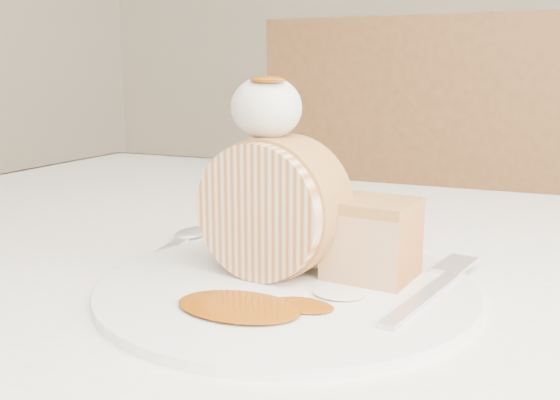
% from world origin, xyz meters
% --- Properties ---
extents(table, '(1.40, 0.90, 0.75)m').
position_xyz_m(table, '(0.00, 0.20, 0.66)').
color(table, white).
rests_on(table, ground).
extents(chair_far, '(0.48, 0.48, 1.01)m').
position_xyz_m(chair_far, '(-0.04, 0.65, 0.58)').
color(chair_far, brown).
rests_on(chair_far, ground).
extents(plate, '(0.34, 0.34, 0.01)m').
position_xyz_m(plate, '(-0.01, -0.01, 0.75)').
color(plate, white).
rests_on(plate, table).
extents(roulade_slice, '(0.12, 0.08, 0.11)m').
position_xyz_m(roulade_slice, '(-0.03, 0.00, 0.81)').
color(roulade_slice, beige).
rests_on(roulade_slice, plate).
extents(cake_chunk, '(0.07, 0.07, 0.06)m').
position_xyz_m(cake_chunk, '(0.05, 0.03, 0.79)').
color(cake_chunk, '#A86E3F').
rests_on(cake_chunk, plate).
extents(whipped_cream, '(0.06, 0.06, 0.05)m').
position_xyz_m(whipped_cream, '(-0.04, 0.01, 0.90)').
color(whipped_cream, silver).
rests_on(whipped_cream, roulade_slice).
extents(caramel_drizzle, '(0.03, 0.02, 0.01)m').
position_xyz_m(caramel_drizzle, '(-0.03, -0.00, 0.92)').
color(caramel_drizzle, '#863C05').
rests_on(caramel_drizzle, whipped_cream).
extents(caramel_pool, '(0.10, 0.07, 0.00)m').
position_xyz_m(caramel_pool, '(-0.02, -0.08, 0.76)').
color(caramel_pool, '#863C05').
rests_on(caramel_pool, plate).
extents(fork, '(0.06, 0.18, 0.00)m').
position_xyz_m(fork, '(0.10, -0.01, 0.76)').
color(fork, silver).
rests_on(fork, plate).
extents(spoon, '(0.05, 0.17, 0.00)m').
position_xyz_m(spoon, '(-0.16, 0.01, 0.75)').
color(spoon, silver).
rests_on(spoon, table).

